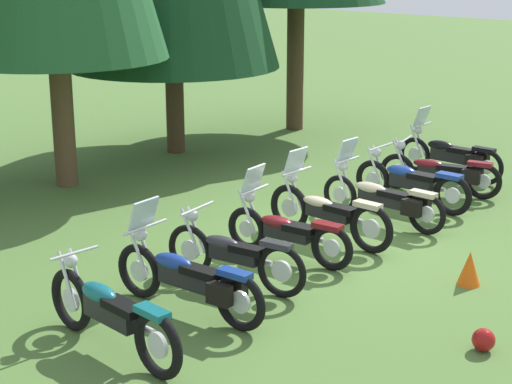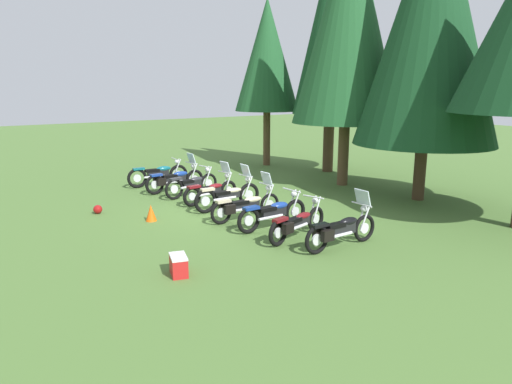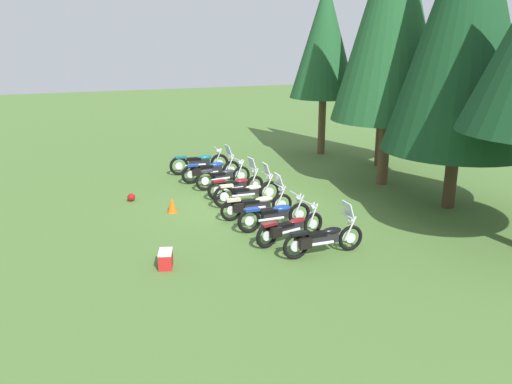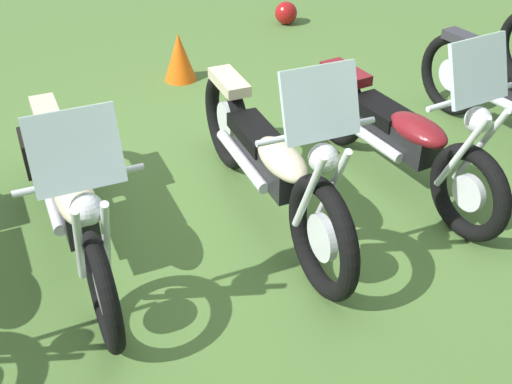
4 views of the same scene
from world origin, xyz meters
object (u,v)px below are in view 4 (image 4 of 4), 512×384
at_px(traffic_cone, 179,57).
at_px(dropped_helmet, 286,13).
at_px(motorcycle_3, 399,134).
at_px(motorcycle_4, 269,162).
at_px(motorcycle_5, 69,191).

distance_m(traffic_cone, dropped_helmet, 1.98).
xyz_separation_m(motorcycle_3, motorcycle_4, (1.05, 0.03, 0.03)).
bearing_deg(motorcycle_5, motorcycle_3, 85.58).
height_order(motorcycle_4, traffic_cone, motorcycle_4).
bearing_deg(motorcycle_4, dropped_helmet, 153.35).
relative_size(traffic_cone, dropped_helmet, 1.77).
bearing_deg(motorcycle_3, motorcycle_4, -94.64).
distance_m(motorcycle_4, dropped_helmet, 4.04).
height_order(motorcycle_5, traffic_cone, motorcycle_5).
distance_m(motorcycle_3, motorcycle_4, 1.06).
relative_size(motorcycle_5, traffic_cone, 4.95).
distance_m(motorcycle_3, motorcycle_5, 2.35).
bearing_deg(traffic_cone, dropped_helmet, -147.91).
relative_size(motorcycle_3, traffic_cone, 4.49).
xyz_separation_m(motorcycle_5, dropped_helmet, (-3.13, -3.37, -0.32)).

